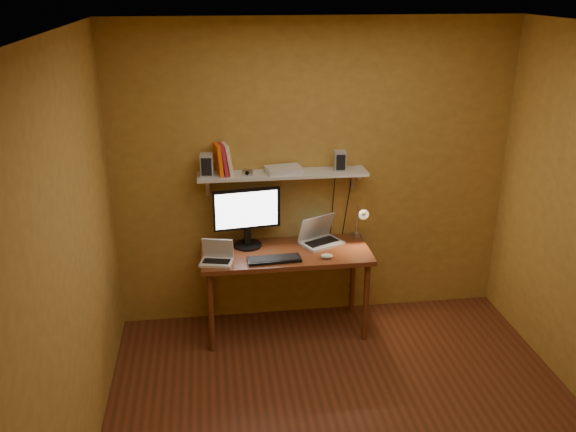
{
  "coord_description": "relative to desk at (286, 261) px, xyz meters",
  "views": [
    {
      "loc": [
        -0.88,
        -3.29,
        2.85
      ],
      "look_at": [
        -0.28,
        1.18,
        1.1
      ],
      "focal_mm": 38.0,
      "sensor_mm": 36.0,
      "label": 1
    }
  ],
  "objects": [
    {
      "name": "laptop",
      "position": [
        0.31,
        0.14,
        0.15
      ],
      "size": [
        0.4,
        0.36,
        0.24
      ],
      "rotation": [
        0.0,
        0.0,
        0.46
      ],
      "color": "#9A9DA2",
      "rests_on": "desk"
    },
    {
      "name": "monitor",
      "position": [
        -0.31,
        0.15,
        0.37
      ],
      "size": [
        0.56,
        0.27,
        0.51
      ],
      "rotation": [
        0.0,
        0.0,
        0.13
      ],
      "color": "black",
      "rests_on": "desk"
    },
    {
      "name": "router",
      "position": [
        0.01,
        0.19,
        0.73
      ],
      "size": [
        0.31,
        0.23,
        0.05
      ],
      "primitive_type": "cube",
      "rotation": [
        0.0,
        0.0,
        0.16
      ],
      "color": "silver",
      "rests_on": "wall_shelf"
    },
    {
      "name": "speaker_left",
      "position": [
        -0.61,
        0.18,
        0.8
      ],
      "size": [
        0.11,
        0.11,
        0.18
      ],
      "primitive_type": "cube",
      "rotation": [
        0.0,
        0.0,
        -0.1
      ],
      "color": "#9A9DA2",
      "rests_on": "wall_shelf"
    },
    {
      "name": "books",
      "position": [
        -0.48,
        0.2,
        0.84
      ],
      "size": [
        0.16,
        0.18,
        0.26
      ],
      "color": "#F05B0C",
      "rests_on": "wall_shelf"
    },
    {
      "name": "shelf_camera",
      "position": [
        -0.29,
        0.14,
        0.74
      ],
      "size": [
        0.09,
        0.05,
        0.05
      ],
      "color": "silver",
      "rests_on": "wall_shelf"
    },
    {
      "name": "speaker_right",
      "position": [
        0.48,
        0.18,
        0.79
      ],
      "size": [
        0.1,
        0.1,
        0.17
      ],
      "primitive_type": "cube",
      "rotation": [
        0.0,
        0.0,
        -0.07
      ],
      "color": "#9A9DA2",
      "rests_on": "wall_shelf"
    },
    {
      "name": "desk",
      "position": [
        0.0,
        0.0,
        0.0
      ],
      "size": [
        1.4,
        0.6,
        0.75
      ],
      "color": "brown",
      "rests_on": "ground"
    },
    {
      "name": "netbook",
      "position": [
        -0.57,
        -0.13,
        0.14
      ],
      "size": [
        0.28,
        0.23,
        0.19
      ],
      "rotation": [
        0.0,
        0.0,
        -0.24
      ],
      "color": "silver",
      "rests_on": "desk"
    },
    {
      "name": "wall_shelf",
      "position": [
        0.0,
        0.19,
        0.69
      ],
      "size": [
        1.4,
        0.25,
        0.21
      ],
      "color": "silver",
      "rests_on": "room"
    },
    {
      "name": "mouse",
      "position": [
        0.31,
        -0.18,
        0.1
      ],
      "size": [
        0.1,
        0.07,
        0.04
      ],
      "primitive_type": "ellipsoid",
      "rotation": [
        0.0,
        0.0,
        -0.07
      ],
      "color": "silver",
      "rests_on": "desk"
    },
    {
      "name": "keyboard",
      "position": [
        -0.12,
        -0.17,
        0.1
      ],
      "size": [
        0.44,
        0.17,
        0.02
      ],
      "primitive_type": "cube",
      "rotation": [
        0.0,
        0.0,
        0.06
      ],
      "color": "black",
      "rests_on": "desk"
    },
    {
      "name": "desk_lamp",
      "position": [
        0.66,
        0.13,
        0.29
      ],
      "size": [
        0.09,
        0.23,
        0.38
      ],
      "color": "silver",
      "rests_on": "desk"
    },
    {
      "name": "room",
      "position": [
        0.29,
        -1.28,
        0.64
      ],
      "size": [
        3.44,
        3.24,
        2.64
      ],
      "color": "#612D19",
      "rests_on": "ground"
    }
  ]
}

